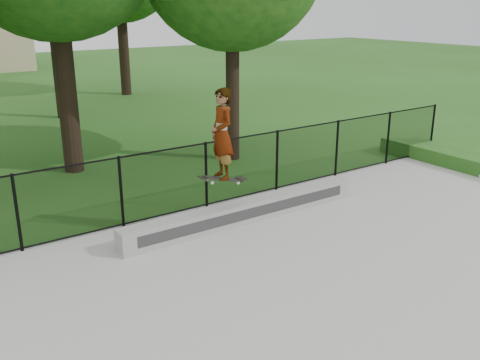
% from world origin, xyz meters
% --- Properties ---
extents(ground, '(100.00, 100.00, 0.00)m').
position_xyz_m(ground, '(0.00, 0.00, 0.00)').
color(ground, '#275417').
rests_on(ground, ground).
extents(concrete_slab, '(14.00, 12.00, 0.06)m').
position_xyz_m(concrete_slab, '(0.00, 0.00, 0.03)').
color(concrete_slab, '#AAA9A5').
rests_on(concrete_slab, ground).
extents(grind_ledge, '(5.64, 0.40, 0.45)m').
position_xyz_m(grind_ledge, '(0.23, 4.70, 0.28)').
color(grind_ledge, '#9E9F9A').
rests_on(grind_ledge, concrete_slab).
extents(skater_airborne, '(0.82, 0.69, 1.94)m').
position_xyz_m(skater_airborne, '(-0.44, 4.54, 2.03)').
color(skater_airborne, black).
rests_on(skater_airborne, ground).
extents(chainlink_fence, '(16.06, 0.06, 1.50)m').
position_xyz_m(chainlink_fence, '(0.00, 5.90, 0.81)').
color(chainlink_fence, black).
rests_on(chainlink_fence, concrete_slab).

